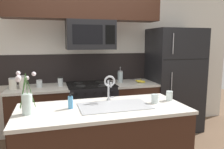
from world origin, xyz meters
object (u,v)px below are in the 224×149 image
Objects in this scene: refrigerator at (173,80)px; banana_bunch at (141,81)px; sink_faucet at (109,85)px; french_press at (120,77)px; spare_glass at (169,96)px; storage_jar_short at (39,84)px; stove_range at (91,111)px; microwave at (90,35)px; storage_jar_medium at (23,82)px; drinking_glass at (155,99)px; flower_vase at (26,101)px; storage_jar_tall at (13,84)px; dish_soap_bottle at (71,102)px; storage_jar_squat at (60,82)px.

refrigerator is 0.69m from banana_bunch.
french_press is at bearing 65.91° from sink_faucet.
spare_glass is at bearing -12.99° from sink_faucet.
french_press is at bearing 1.74° from storage_jar_short.
stove_range is at bearing 121.02° from spare_glass.
microwave is at bearing -2.97° from storage_jar_short.
storage_jar_medium is at bearing 145.57° from spare_glass.
refrigerator is 16.35× the size of storage_jar_short.
storage_jar_short is at bearing 135.40° from drinking_glass.
drinking_glass is (-0.02, -1.32, -0.05)m from french_press.
microwave reaches higher than drinking_glass.
sink_faucet is (1.05, -1.04, 0.10)m from storage_jar_medium.
drinking_glass is (0.50, -1.24, -0.74)m from microwave.
stove_range is 2.21× the size of flower_vase.
flower_vase is at bearing -123.95° from stove_range.
dish_soap_bottle is (0.72, -1.16, -0.02)m from storage_jar_tall.
microwave is at bearing -5.21° from storage_jar_squat.
drinking_glass is 0.23m from spare_glass.
stove_range is at bearing -173.42° from french_press.
banana_bunch is at bearing -1.73° from storage_jar_medium.
microwave is 3.90× the size of banana_bunch.
stove_range is 5.49× the size of storage_jar_tall.
drinking_glass is at bearing -128.80° from refrigerator.
sink_faucet reaches higher than spare_glass.
storage_jar_tall reaches higher than drinking_glass.
microwave is 1.15m from banana_bunch.
refrigerator is 2.01m from storage_jar_squat.
storage_jar_tall reaches higher than spare_glass.
storage_jar_short is 1.95m from spare_glass.
refrigerator is 9.54× the size of storage_jar_medium.
microwave is 1.18m from sink_faucet.
sink_faucet is 0.54m from drinking_glass.
refrigerator reaches higher than sink_faucet.
flower_vase is at bearing -151.60° from refrigerator.
spare_glass is (1.88, -1.16, -0.03)m from storage_jar_tall.
banana_bunch is 0.72× the size of french_press.
french_press reaches higher than storage_jar_medium.
dish_soap_bottle reaches higher than storage_jar_short.
storage_jar_medium is 1.98m from drinking_glass.
microwave reaches higher than banana_bunch.
sink_faucet reaches higher than french_press.
microwave is 1.72m from refrigerator.
drinking_glass is (1.53, -1.25, -0.04)m from storage_jar_medium.
sink_faucet reaches higher than dish_soap_bottle.
storage_jar_tall is at bearing -174.80° from storage_jar_squat.
dish_soap_bottle is at bearing -138.34° from banana_bunch.
french_press is 1.28m from spare_glass.
storage_jar_squat reaches higher than banana_bunch.
stove_range is 0.94m from storage_jar_short.
flower_vase reaches higher than stove_range.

